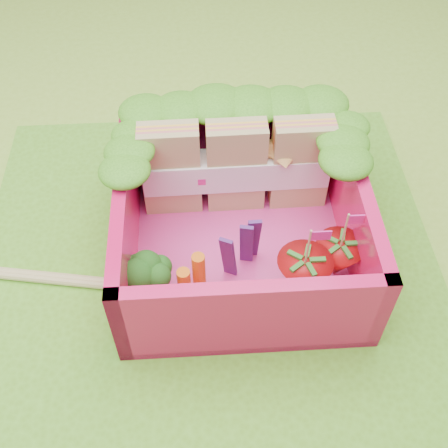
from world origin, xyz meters
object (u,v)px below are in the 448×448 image
broccoli (144,277)px  strawberry_right (337,259)px  sandwich_stack (237,167)px  chopsticks (11,274)px  strawberry_left (303,277)px  bento_box (241,220)px

broccoli → strawberry_right: strawberry_right is taller
sandwich_stack → broccoli: (-0.52, -0.67, -0.10)m
broccoli → chopsticks: (-0.77, 0.22, -0.22)m
sandwich_stack → broccoli: bearing=-127.9°
strawberry_left → chopsticks: (-1.58, 0.24, -0.17)m
bento_box → strawberry_left: (0.29, -0.34, -0.08)m
strawberry_left → chopsticks: size_ratio=0.21×
bento_box → sandwich_stack: (0.01, 0.35, 0.06)m
bento_box → strawberry_left: bearing=-49.0°
strawberry_right → chopsticks: bearing=175.9°
bento_box → chopsticks: bento_box is taller
sandwich_stack → strawberry_right: bearing=-49.4°
sandwich_stack → strawberry_left: 0.76m
sandwich_stack → chopsticks: (-1.29, -0.45, -0.32)m
strawberry_right → chopsticks: 1.79m
strawberry_left → strawberry_right: 0.23m
bento_box → chopsticks: bearing=-175.6°
bento_box → sandwich_stack: 0.35m
sandwich_stack → strawberry_left: size_ratio=2.05×
bento_box → strawberry_right: bearing=-24.5°
sandwich_stack → strawberry_left: bearing=-67.2°
broccoli → strawberry_right: (1.01, 0.09, -0.06)m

